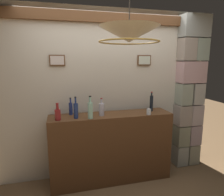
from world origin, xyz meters
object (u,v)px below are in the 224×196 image
liquor_bottle_bourbon (76,110)px  pendant_lamp (129,35)px  liquor_bottle_brandy (102,109)px  liquor_bottle_scotch (151,103)px  glass_tumbler_rocks (149,112)px  liquor_bottle_rum (90,110)px  liquor_bottle_amaro (71,108)px  liquor_bottle_sherry (58,114)px

liquor_bottle_bourbon → pendant_lamp: (0.53, -0.61, 0.92)m
liquor_bottle_brandy → liquor_bottle_scotch: 0.80m
liquor_bottle_scotch → glass_tumbler_rocks: size_ratio=3.65×
liquor_bottle_bourbon → liquor_bottle_rum: 0.20m
liquor_bottle_bourbon → glass_tumbler_rocks: (1.04, -0.07, -0.07)m
liquor_bottle_amaro → liquor_bottle_brandy: (0.42, -0.15, -0.00)m
liquor_bottle_rum → glass_tumbler_rocks: bearing=-0.7°
liquor_bottle_bourbon → pendant_lamp: bearing=-48.8°
liquor_bottle_amaro → liquor_bottle_brandy: bearing=-19.7°
liquor_bottle_brandy → liquor_bottle_rum: (-0.17, -0.10, 0.03)m
liquor_bottle_brandy → pendant_lamp: 1.16m
liquor_bottle_scotch → pendant_lamp: bearing=-131.2°
liquor_bottle_scotch → glass_tumbler_rocks: bearing=-124.3°
liquor_bottle_brandy → liquor_bottle_amaro: bearing=160.3°
liquor_bottle_bourbon → liquor_bottle_amaro: bearing=106.2°
liquor_bottle_amaro → liquor_bottle_bourbon: size_ratio=0.84×
liquor_bottle_brandy → glass_tumbler_rocks: (0.67, -0.12, -0.05)m
liquor_bottle_rum → pendant_lamp: (0.34, -0.55, 0.91)m
liquor_bottle_amaro → pendant_lamp: bearing=-53.8°
liquor_bottle_amaro → liquor_bottle_rum: 0.36m
liquor_bottle_sherry → liquor_bottle_bourbon: bearing=5.7°
liquor_bottle_brandy → liquor_bottle_sherry: 0.60m
liquor_bottle_sherry → glass_tumbler_rocks: size_ratio=2.74×
pendant_lamp → liquor_bottle_sherry: bearing=142.8°
liquor_bottle_sherry → liquor_bottle_amaro: bearing=51.2°
liquor_bottle_brandy → glass_tumbler_rocks: 0.68m
liquor_bottle_sherry → pendant_lamp: pendant_lamp is taller
liquor_bottle_brandy → liquor_bottle_sherry: bearing=-173.2°
pendant_lamp → liquor_bottle_amaro: bearing=126.2°
liquor_bottle_scotch → glass_tumbler_rocks: 0.23m
liquor_bottle_amaro → pendant_lamp: size_ratio=0.39×
liquor_bottle_scotch → glass_tumbler_rocks: liquor_bottle_scotch is taller
liquor_bottle_scotch → liquor_bottle_brandy: bearing=-175.6°
liquor_bottle_brandy → liquor_bottle_bourbon: 0.37m
liquor_bottle_rum → liquor_bottle_bourbon: bearing=163.3°
liquor_bottle_brandy → pendant_lamp: size_ratio=0.39×
liquor_bottle_rum → glass_tumbler_rocks: size_ratio=3.72×
liquor_bottle_brandy → liquor_bottle_bourbon: (-0.36, -0.05, 0.02)m
liquor_bottle_amaro → liquor_bottle_sherry: size_ratio=1.10×
liquor_bottle_amaro → glass_tumbler_rocks: bearing=-13.7°
liquor_bottle_sherry → liquor_bottle_scotch: bearing=5.4°
glass_tumbler_rocks → pendant_lamp: 1.24m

